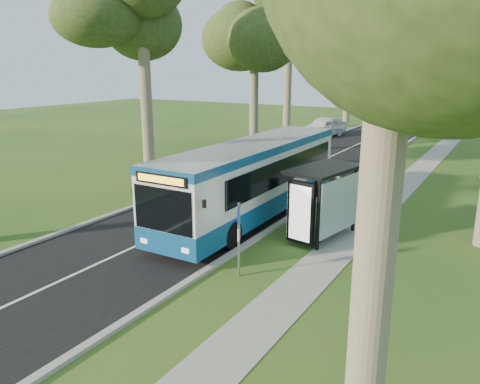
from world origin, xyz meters
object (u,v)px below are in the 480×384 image
at_px(litter_bin, 349,198).
at_px(car_silver, 325,127).
at_px(car_white, 323,128).
at_px(bus, 254,179).
at_px(bus_stop_sign, 239,231).
at_px(bus_shelter, 322,191).

height_order(litter_bin, car_silver, car_silver).
bearing_deg(litter_bin, car_silver, 113.56).
xyz_separation_m(car_white, car_silver, (-0.16, 0.83, -0.02)).
bearing_deg(litter_bin, bus, -134.23).
relative_size(bus_stop_sign, litter_bin, 2.55).
relative_size(litter_bin, car_white, 0.20).
bearing_deg(car_white, litter_bin, -47.56).
bearing_deg(car_white, bus_shelter, -50.67).
height_order(bus_stop_sign, car_white, bus_stop_sign).
bearing_deg(litter_bin, car_white, 114.03).
bearing_deg(bus, litter_bin, 45.17).
xyz_separation_m(bus_shelter, litter_bin, (-0.42, 4.62, -1.47)).
distance_m(bus, litter_bin, 4.80).
xyz_separation_m(bus, litter_bin, (3.24, 3.33, -1.22)).
xyz_separation_m(bus, bus_stop_sign, (2.59, -5.56, -0.18)).
xyz_separation_m(litter_bin, car_white, (-9.41, 21.10, 0.35)).
height_order(litter_bin, car_white, car_white).
height_order(bus_stop_sign, litter_bin, bus_stop_sign).
bearing_deg(bus, bus_stop_sign, -65.61).
bearing_deg(car_white, bus_stop_sign, -55.31).
bearing_deg(bus_stop_sign, bus_shelter, 53.08).
xyz_separation_m(bus_stop_sign, car_white, (-8.76, 29.99, -0.69)).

